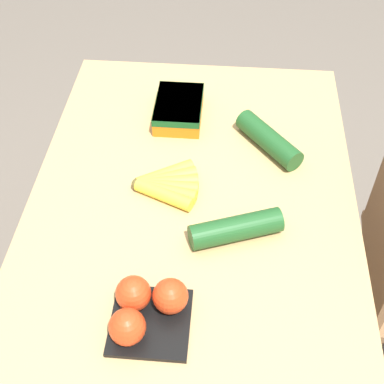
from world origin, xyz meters
The scene contains 7 objects.
ground_plane centered at (0.00, 0.00, 0.00)m, with size 12.00×12.00×0.00m, color #665B51.
dining_table centered at (0.00, 0.00, 0.64)m, with size 1.11×0.75×0.77m.
banana_bunch centered at (-0.03, -0.06, 0.79)m, with size 0.16×0.16×0.03m.
tomato_pack centered at (0.31, -0.06, 0.81)m, with size 0.15×0.15×0.08m.
carrot_bag centered at (-0.30, -0.06, 0.80)m, with size 0.17×0.12×0.05m.
cucumber_near centered at (0.10, 0.10, 0.80)m, with size 0.12×0.21×0.05m.
cucumber_far centered at (-0.20, 0.18, 0.80)m, with size 0.19×0.17×0.05m.
Camera 1 is at (0.83, 0.07, 1.67)m, focal length 50.00 mm.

